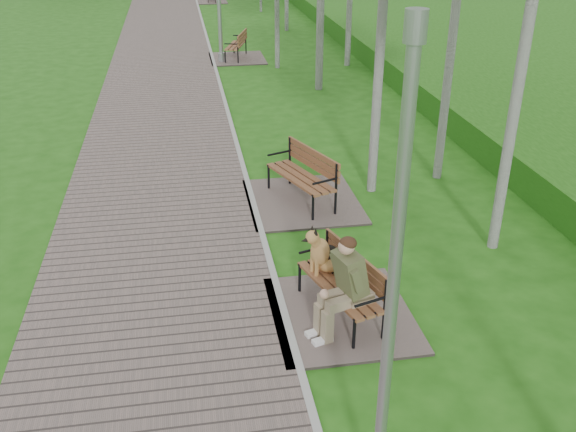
% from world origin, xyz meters
% --- Properties ---
extents(ground, '(120.00, 120.00, 0.00)m').
position_xyz_m(ground, '(0.00, 0.00, 0.00)').
color(ground, '#1D5210').
rests_on(ground, ground).
extents(walkway, '(3.50, 67.00, 0.04)m').
position_xyz_m(walkway, '(-1.75, 21.50, 0.02)').
color(walkway, '#61534E').
rests_on(walkway, ground).
extents(kerb, '(0.10, 67.00, 0.05)m').
position_xyz_m(kerb, '(0.00, 21.50, 0.03)').
color(kerb, '#999993').
rests_on(kerb, ground).
extents(embankment, '(14.00, 70.00, 1.60)m').
position_xyz_m(embankment, '(12.00, 20.00, 0.00)').
color(embankment, '#367F1F').
rests_on(embankment, ground).
extents(bench_main, '(1.88, 2.09, 1.64)m').
position_xyz_m(bench_main, '(0.67, 0.46, 0.46)').
color(bench_main, '#61534E').
rests_on(bench_main, ground).
extents(bench_second, '(2.04, 2.27, 1.25)m').
position_xyz_m(bench_second, '(0.89, 4.17, 0.24)').
color(bench_second, '#61534E').
rests_on(bench_second, ground).
extents(bench_third, '(1.91, 2.12, 1.17)m').
position_xyz_m(bench_third, '(0.82, 16.22, 0.22)').
color(bench_third, '#61534E').
rests_on(bench_third, ground).
extents(lamp_post_near, '(0.17, 0.17, 4.50)m').
position_xyz_m(lamp_post_near, '(0.36, -2.47, 2.10)').
color(lamp_post_near, '#979A9F').
rests_on(lamp_post_near, ground).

